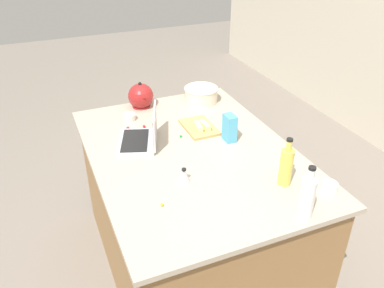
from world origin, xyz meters
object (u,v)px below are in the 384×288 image
cutting_board (199,127)px  kitchen_timer (184,175)px  kettle (141,96)px  mixing_bowl_large (201,94)px  bottle_oil (286,166)px  bottle_vinegar (307,196)px  laptop (143,136)px  butter_stick_left (198,127)px  butter_stick_right (205,125)px  ramekin_small (329,186)px  candy_bag (230,128)px  ramekin_medium (129,117)px

cutting_board → kitchen_timer: (0.50, -0.30, 0.03)m
kettle → mixing_bowl_large: bearing=79.2°
bottle_oil → bottle_vinegar: bearing=-12.5°
laptop → butter_stick_left: bearing=89.8°
butter_stick_left → butter_stick_right: size_ratio=1.00×
laptop → kitchen_timer: size_ratio=4.75×
bottle_vinegar → butter_stick_right: size_ratio=2.44×
bottle_vinegar → ramekin_small: bearing=115.6°
laptop → candy_bag: (0.17, 0.50, 0.04)m
mixing_bowl_large → bottle_vinegar: bottle_vinegar is taller
mixing_bowl_large → kettle: (-0.08, -0.43, 0.02)m
kettle → cutting_board: size_ratio=0.77×
kettle → ramekin_medium: 0.22m
ramekin_small → kitchen_timer: 0.74m
butter_stick_right → ramekin_medium: 0.52m
laptop → cutting_board: 0.39m
ramekin_small → kitchen_timer: size_ratio=1.09×
ramekin_medium → kitchen_timer: 0.79m
bottle_oil → kettle: 1.25m
ramekin_medium → kettle: bearing=141.6°
laptop → candy_bag: laptop is taller
cutting_board → butter_stick_right: 0.05m
butter_stick_right → ramekin_small: bearing=21.7°
bottle_vinegar → kettle: 1.47m
mixing_bowl_large → cutting_board: mixing_bowl_large is taller
ramekin_medium → kitchen_timer: size_ratio=1.08×
butter_stick_left → candy_bag: candy_bag is taller
cutting_board → ramekin_medium: ramekin_medium is taller
laptop → bottle_oil: (0.68, 0.55, 0.06)m
cutting_board → butter_stick_left: 0.05m
kitchen_timer → candy_bag: candy_bag is taller
bottle_oil → butter_stick_right: 0.70m
kettle → ramekin_medium: bearing=-38.4°
mixing_bowl_large → ramekin_medium: 0.57m
kettle → butter_stick_right: 0.57m
kettle → ramekin_medium: kettle is taller
laptop → butter_stick_right: laptop is taller
laptop → bottle_oil: 0.88m
kettle → ramekin_small: 1.44m
ramekin_small → ramekin_medium: bearing=-147.4°
kettle → cutting_board: bearing=28.4°
laptop → cutting_board: size_ratio=1.31×
kettle → butter_stick_left: (0.50, 0.23, -0.04)m
candy_bag → mixing_bowl_large: bearing=173.1°
kitchen_timer → kettle: bearing=176.9°
mixing_bowl_large → ramekin_small: mixing_bowl_large is taller
kettle → butter_stick_right: kettle is taller
cutting_board → kitchen_timer: bearing=-31.3°
bottle_oil → ramekin_small: bearing=52.6°
bottle_oil → laptop: bearing=-140.7°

